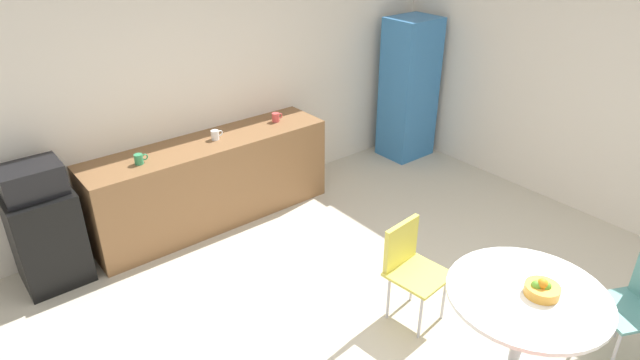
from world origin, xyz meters
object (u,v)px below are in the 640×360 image
object	(u,v)px
chair_yellow	(409,261)
mug_red	(139,159)
fruit_bowl	(542,289)
mug_green	(276,117)
microwave	(31,180)
mini_fridge	(47,237)
round_table	(525,310)
mug_white	(215,135)
locker_cabinet	(409,89)

from	to	relation	value
chair_yellow	mug_red	world-z (taller)	mug_red
chair_yellow	fruit_bowl	size ratio (longest dim) A/B	3.66
mug_green	fruit_bowl	bearing A→B (deg)	-93.38
mug_green	microwave	bearing A→B (deg)	-179.45
mini_fridge	fruit_bowl	world-z (taller)	fruit_bowl
round_table	chair_yellow	bearing A→B (deg)	95.78
microwave	mug_red	bearing A→B (deg)	-4.07
mug_white	mug_green	world-z (taller)	same
microwave	mug_green	size ratio (longest dim) A/B	3.72
mug_green	mug_white	bearing A→B (deg)	-178.41
microwave	mug_red	xyz separation A→B (m)	(0.89, -0.06, -0.05)
locker_cabinet	mug_green	bearing A→B (deg)	176.40
mini_fridge	locker_cabinet	distance (m)	4.44
mini_fridge	mug_red	world-z (taller)	mug_red
mini_fridge	microwave	bearing A→B (deg)	0.00
mini_fridge	chair_yellow	size ratio (longest dim) A/B	1.05
mini_fridge	mug_green	world-z (taller)	mug_green
mug_green	mug_red	size ratio (longest dim) A/B	1.00
mini_fridge	microwave	distance (m)	0.56
round_table	mug_green	world-z (taller)	mug_green
fruit_bowl	mug_white	size ratio (longest dim) A/B	1.76
round_table	fruit_bowl	distance (m)	0.21
locker_cabinet	mug_red	world-z (taller)	locker_cabinet
mug_white	microwave	bearing A→B (deg)	-179.91
chair_yellow	mug_green	bearing A→B (deg)	81.58
fruit_bowl	mug_green	size ratio (longest dim) A/B	1.76
fruit_bowl	mug_green	xyz separation A→B (m)	(0.20, 3.32, 0.14)
microwave	fruit_bowl	size ratio (longest dim) A/B	2.12
chair_yellow	mini_fridge	bearing A→B (deg)	132.70
locker_cabinet	round_table	size ratio (longest dim) A/B	1.68
locker_cabinet	mug_green	world-z (taller)	locker_cabinet
fruit_bowl	mug_white	xyz separation A→B (m)	(-0.56, 3.29, 0.14)
mug_white	mug_red	size ratio (longest dim) A/B	1.00
locker_cabinet	mug_white	bearing A→B (deg)	177.84
locker_cabinet	mug_white	distance (m)	2.72
mini_fridge	microwave	world-z (taller)	microwave
mini_fridge	chair_yellow	distance (m)	3.12
mug_red	microwave	bearing A→B (deg)	175.93
round_table	mug_red	size ratio (longest dim) A/B	8.25
microwave	chair_yellow	bearing A→B (deg)	-47.30
microwave	fruit_bowl	world-z (taller)	microwave
round_table	chair_yellow	distance (m)	0.95
chair_yellow	mug_white	size ratio (longest dim) A/B	6.43
mini_fridge	mug_green	bearing A→B (deg)	0.55
chair_yellow	mug_white	xyz separation A→B (m)	(-0.41, 2.29, 0.43)
mini_fridge	mug_white	size ratio (longest dim) A/B	6.73
chair_yellow	mug_green	world-z (taller)	mug_green
round_table	chair_yellow	size ratio (longest dim) A/B	1.28
microwave	chair_yellow	xyz separation A→B (m)	(2.11, -2.29, -0.48)
chair_yellow	mug_white	bearing A→B (deg)	100.12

